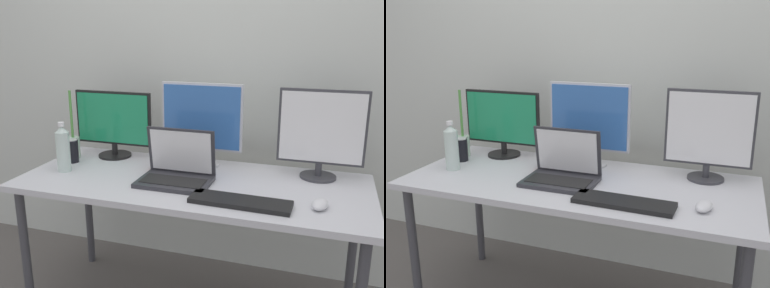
{
  "view_description": "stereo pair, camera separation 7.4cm",
  "coord_description": "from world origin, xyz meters",
  "views": [
    {
      "loc": [
        0.6,
        -1.84,
        1.45
      ],
      "look_at": [
        0.0,
        0.0,
        0.92
      ],
      "focal_mm": 40.0,
      "sensor_mm": 36.0,
      "label": 1
    },
    {
      "loc": [
        0.67,
        -1.81,
        1.45
      ],
      "look_at": [
        0.0,
        0.0,
        0.92
      ],
      "focal_mm": 40.0,
      "sensor_mm": 36.0,
      "label": 2
    }
  ],
  "objects": [
    {
      "name": "monitor_center",
      "position": [
        -0.02,
        0.23,
        0.97
      ],
      "size": [
        0.43,
        0.19,
        0.44
      ],
      "color": "silver",
      "rests_on": "work_desk"
    },
    {
      "name": "soda_can_near_keyboard",
      "position": [
        -0.71,
        0.07,
        0.8
      ],
      "size": [
        0.07,
        0.07,
        0.13
      ],
      "color": "black",
      "rests_on": "work_desk"
    },
    {
      "name": "laptop_silver",
      "position": [
        -0.06,
        -0.04,
        0.8
      ],
      "size": [
        0.34,
        0.24,
        0.25
      ],
      "color": "#2D2D33",
      "rests_on": "work_desk"
    },
    {
      "name": "monitor_right",
      "position": [
        0.57,
        0.22,
        0.97
      ],
      "size": [
        0.41,
        0.17,
        0.43
      ],
      "color": "#38383D",
      "rests_on": "work_desk"
    },
    {
      "name": "water_bottle",
      "position": [
        -0.66,
        -0.07,
        0.86
      ],
      "size": [
        0.07,
        0.07,
        0.25
      ],
      "color": "silver",
      "rests_on": "work_desk"
    },
    {
      "name": "wall_back",
      "position": [
        0.0,
        0.59,
        1.3
      ],
      "size": [
        7.0,
        0.08,
        2.6
      ],
      "primitive_type": "cube",
      "color": "silver",
      "rests_on": "ground"
    },
    {
      "name": "soda_can_by_laptop",
      "position": [
        -0.21,
        0.1,
        0.8
      ],
      "size": [
        0.07,
        0.07,
        0.13
      ],
      "color": "red",
      "rests_on": "work_desk"
    },
    {
      "name": "monitor_left",
      "position": [
        -0.54,
        0.24,
        0.94
      ],
      "size": [
        0.45,
        0.19,
        0.37
      ],
      "color": "black",
      "rests_on": "work_desk"
    },
    {
      "name": "work_desk",
      "position": [
        0.0,
        0.0,
        0.68
      ],
      "size": [
        1.67,
        0.71,
        0.74
      ],
      "color": "#424247",
      "rests_on": "ground"
    },
    {
      "name": "keyboard_main",
      "position": [
        0.28,
        -0.21,
        0.75
      ],
      "size": [
        0.43,
        0.14,
        0.02
      ],
      "primitive_type": "cube",
      "rotation": [
        0.0,
        0.0,
        -0.03
      ],
      "color": "black",
      "rests_on": "work_desk"
    },
    {
      "name": "mouse_by_keyboard",
      "position": [
        0.6,
        -0.16,
        0.76
      ],
      "size": [
        0.08,
        0.12,
        0.04
      ],
      "primitive_type": "ellipsoid",
      "rotation": [
        0.0,
        0.0,
        -0.18
      ],
      "color": "silver",
      "rests_on": "work_desk"
    },
    {
      "name": "bamboo_vase",
      "position": [
        -0.75,
        0.15,
        0.81
      ],
      "size": [
        0.07,
        0.07,
        0.38
      ],
      "color": "#B2D1B7",
      "rests_on": "work_desk"
    }
  ]
}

